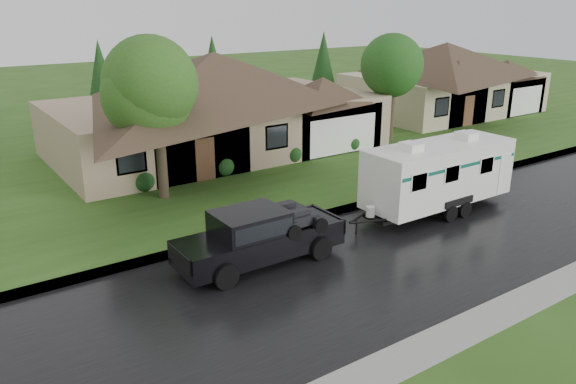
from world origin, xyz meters
name	(u,v)px	position (x,y,z in m)	size (l,w,h in m)	color
ground	(345,238)	(0.00, 0.00, 0.00)	(140.00, 140.00, 0.00)	#2D4E18
road	(382,257)	(0.00, -2.00, 0.01)	(140.00, 8.00, 0.01)	black
curb	(309,218)	(0.00, 2.25, 0.07)	(140.00, 0.50, 0.15)	gray
lawn	(179,152)	(0.00, 15.00, 0.07)	(140.00, 26.00, 0.15)	#2D4E18
house_main	(221,91)	(2.29, 13.84, 3.59)	(19.44, 10.80, 6.90)	gray
house_neighbor	(449,71)	(22.27, 14.34, 3.32)	(15.12, 9.72, 6.45)	tan
tree_left_green	(156,91)	(-3.89, 7.83, 4.84)	(4.09, 4.09, 6.76)	#382B1E
tree_right_green	(393,67)	(11.90, 9.92, 4.66)	(3.93, 3.93, 6.50)	#382B1E
shrub_row	(259,159)	(2.00, 9.30, 0.65)	(13.60, 1.00, 1.00)	#143814
pickup_truck	(257,235)	(-3.78, 0.06, 1.04)	(5.80, 2.20, 1.93)	black
travel_trailer	(438,172)	(5.02, 0.06, 1.70)	(7.15, 2.51, 3.21)	white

